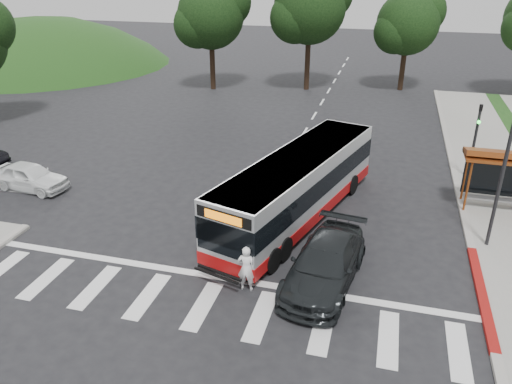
% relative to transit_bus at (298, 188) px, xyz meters
% --- Properties ---
extents(ground, '(140.00, 140.00, 0.00)m').
position_rel_transit_bus_xyz_m(ground, '(-1.82, -1.98, -1.45)').
color(ground, black).
rests_on(ground, ground).
extents(sidewalk_east, '(4.00, 40.00, 0.12)m').
position_rel_transit_bus_xyz_m(sidewalk_east, '(9.18, 6.02, -1.39)').
color(sidewalk_east, gray).
rests_on(sidewalk_east, ground).
extents(curb_east, '(0.30, 40.00, 0.15)m').
position_rel_transit_bus_xyz_m(curb_east, '(7.18, 6.02, -1.37)').
color(curb_east, '#9E9991').
rests_on(curb_east, ground).
extents(curb_east_red, '(0.32, 6.00, 0.15)m').
position_rel_transit_bus_xyz_m(curb_east_red, '(7.18, -3.98, -1.37)').
color(curb_east_red, maroon).
rests_on(curb_east_red, ground).
extents(hillside_nw, '(44.00, 44.00, 10.00)m').
position_rel_transit_bus_xyz_m(hillside_nw, '(-33.82, 28.02, -1.45)').
color(hillside_nw, '#153812').
rests_on(hillside_nw, ground).
extents(crosswalk_ladder, '(18.00, 2.60, 0.01)m').
position_rel_transit_bus_xyz_m(crosswalk_ladder, '(-1.82, -6.98, -1.44)').
color(crosswalk_ladder, silver).
rests_on(crosswalk_ladder, ground).
extents(traffic_signal_ne_tall, '(0.18, 0.37, 6.50)m').
position_rel_transit_bus_xyz_m(traffic_signal_ne_tall, '(7.78, -0.49, 2.43)').
color(traffic_signal_ne_tall, black).
rests_on(traffic_signal_ne_tall, ground).
extents(traffic_signal_ne_short, '(0.18, 0.37, 4.00)m').
position_rel_transit_bus_xyz_m(traffic_signal_ne_short, '(7.78, 6.51, 1.03)').
color(traffic_signal_ne_short, black).
rests_on(traffic_signal_ne_short, ground).
extents(tree_north_a, '(6.60, 6.15, 10.17)m').
position_rel_transit_bus_xyz_m(tree_north_a, '(-3.74, 24.08, 5.47)').
color(tree_north_a, black).
rests_on(tree_north_a, ground).
extents(tree_north_b, '(5.72, 5.33, 8.43)m').
position_rel_transit_bus_xyz_m(tree_north_b, '(4.25, 26.08, 4.21)').
color(tree_north_b, black).
rests_on(tree_north_b, ground).
extents(tree_north_c, '(6.16, 5.74, 9.30)m').
position_rel_transit_bus_xyz_m(tree_north_c, '(-11.74, 22.08, 4.84)').
color(tree_north_c, black).
rests_on(tree_north_c, ground).
extents(transit_bus, '(5.44, 11.46, 2.90)m').
position_rel_transit_bus_xyz_m(transit_bus, '(0.00, 0.00, 0.00)').
color(transit_bus, '#B4B6B9').
rests_on(transit_bus, ground).
extents(pedestrian, '(0.65, 0.44, 1.71)m').
position_rel_transit_bus_xyz_m(pedestrian, '(-0.67, -5.71, -0.59)').
color(pedestrian, white).
rests_on(pedestrian, ground).
extents(dark_sedan, '(2.85, 5.55, 1.54)m').
position_rel_transit_bus_xyz_m(dark_sedan, '(1.86, -4.60, -0.68)').
color(dark_sedan, black).
rests_on(dark_sedan, ground).
extents(west_car_white, '(4.10, 2.02, 1.34)m').
position_rel_transit_bus_xyz_m(west_car_white, '(-13.37, -0.48, -0.78)').
color(west_car_white, white).
rests_on(west_car_white, ground).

